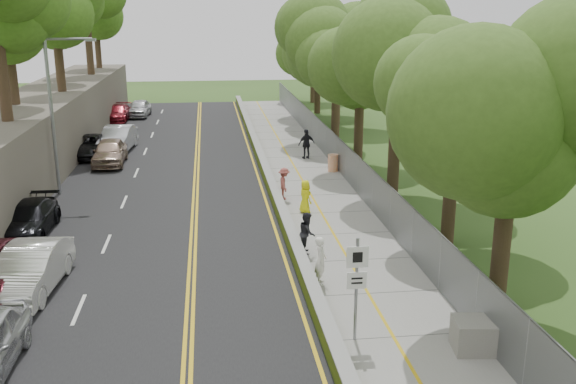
# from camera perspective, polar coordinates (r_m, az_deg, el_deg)

# --- Properties ---
(ground) EXTENTS (140.00, 140.00, 0.00)m
(ground) POSITION_cam_1_polar(r_m,az_deg,el_deg) (21.49, 1.36, -9.43)
(ground) COLOR #33511E
(ground) RESTS_ON ground
(road) EXTENTS (11.20, 66.00, 0.04)m
(road) POSITION_cam_1_polar(r_m,az_deg,el_deg) (35.51, -10.92, 0.58)
(road) COLOR black
(road) RESTS_ON ground
(sidewalk) EXTENTS (4.20, 66.00, 0.05)m
(sidewalk) POSITION_cam_1_polar(r_m,az_deg,el_deg) (35.84, 1.85, 1.01)
(sidewalk) COLOR gray
(sidewalk) RESTS_ON ground
(jersey_barrier) EXTENTS (0.42, 66.00, 0.60)m
(jersey_barrier) POSITION_cam_1_polar(r_m,az_deg,el_deg) (35.49, -1.81, 1.32)
(jersey_barrier) COLOR #96D914
(jersey_barrier) RESTS_ON ground
(rock_embankment) EXTENTS (5.00, 66.00, 4.00)m
(rock_embankment) POSITION_cam_1_polar(r_m,az_deg,el_deg) (36.53, -23.88, 3.12)
(rock_embankment) COLOR #595147
(rock_embankment) RESTS_ON ground
(chainlink_fence) EXTENTS (0.04, 66.00, 2.00)m
(chainlink_fence) POSITION_cam_1_polar(r_m,az_deg,el_deg) (35.99, 5.17, 2.62)
(chainlink_fence) COLOR slate
(chainlink_fence) RESTS_ON ground
(trees_fenceside) EXTENTS (7.00, 66.00, 14.00)m
(trees_fenceside) POSITION_cam_1_polar(r_m,az_deg,el_deg) (35.70, 9.19, 12.12)
(trees_fenceside) COLOR #4C7326
(trees_fenceside) RESTS_ON ground
(streetlight) EXTENTS (2.52, 0.22, 8.00)m
(streetlight) POSITION_cam_1_polar(r_m,az_deg,el_deg) (34.37, -19.94, 7.30)
(streetlight) COLOR gray
(streetlight) RESTS_ON ground
(signpost) EXTENTS (0.62, 0.09, 3.10)m
(signpost) POSITION_cam_1_polar(r_m,az_deg,el_deg) (18.17, 6.13, -7.62)
(signpost) COLOR gray
(signpost) RESTS_ON sidewalk
(construction_barrel) EXTENTS (0.61, 0.61, 1.01)m
(construction_barrel) POSITION_cam_1_polar(r_m,az_deg,el_deg) (37.86, 4.02, 2.61)
(construction_barrel) COLOR orange
(construction_barrel) RESTS_ON sidewalk
(concrete_block) EXTENTS (1.46, 1.17, 0.90)m
(concrete_block) POSITION_cam_1_polar(r_m,az_deg,el_deg) (18.94, 16.53, -12.11)
(concrete_block) COLOR slate
(concrete_block) RESTS_ON sidewalk
(car_1) EXTENTS (2.06, 4.90, 1.57)m
(car_1) POSITION_cam_1_polar(r_m,az_deg,el_deg) (23.23, -21.94, -6.43)
(car_1) COLOR white
(car_1) RESTS_ON road
(car_3) EXTENTS (1.97, 4.62, 1.33)m
(car_3) POSITION_cam_1_polar(r_m,az_deg,el_deg) (29.23, -22.04, -2.21)
(car_3) COLOR black
(car_3) RESTS_ON road
(car_4) EXTENTS (1.91, 4.63, 1.57)m
(car_4) POSITION_cam_1_polar(r_m,az_deg,el_deg) (40.96, -15.57, 3.46)
(car_4) COLOR tan
(car_4) RESTS_ON road
(car_5) EXTENTS (2.26, 5.22, 1.67)m
(car_5) POSITION_cam_1_polar(r_m,az_deg,el_deg) (44.75, -14.90, 4.59)
(car_5) COLOR silver
(car_5) RESTS_ON road
(car_6) EXTENTS (2.71, 5.10, 1.37)m
(car_6) POSITION_cam_1_polar(r_m,az_deg,el_deg) (43.64, -17.08, 3.94)
(car_6) COLOR black
(car_6) RESTS_ON road
(car_7) EXTENTS (2.18, 4.80, 1.36)m
(car_7) POSITION_cam_1_polar(r_m,az_deg,el_deg) (57.36, -14.89, 6.80)
(car_7) COLOR maroon
(car_7) RESTS_ON road
(car_8) EXTENTS (2.06, 4.47, 1.49)m
(car_8) POSITION_cam_1_polar(r_m,az_deg,el_deg) (59.40, -13.08, 7.27)
(car_8) COLOR #B9BABE
(car_8) RESTS_ON road
(painter_0) EXTENTS (0.75, 0.90, 1.56)m
(painter_0) POSITION_cam_1_polar(r_m,az_deg,el_deg) (29.88, 1.54, -0.40)
(painter_0) COLOR yellow
(painter_0) RESTS_ON sidewalk
(painter_1) EXTENTS (0.52, 0.69, 1.71)m
(painter_1) POSITION_cam_1_polar(r_m,az_deg,el_deg) (22.15, 2.92, -6.10)
(painter_1) COLOR white
(painter_1) RESTS_ON sidewalk
(painter_2) EXTENTS (0.73, 0.88, 1.63)m
(painter_2) POSITION_cam_1_polar(r_m,az_deg,el_deg) (24.93, 1.72, -3.64)
(painter_2) COLOR black
(painter_2) RESTS_ON sidewalk
(painter_3) EXTENTS (0.64, 1.06, 1.60)m
(painter_3) POSITION_cam_1_polar(r_m,az_deg,el_deg) (32.02, -0.34, 0.75)
(painter_3) COLOR #A04B44
(painter_3) RESTS_ON sidewalk
(person_far) EXTENTS (1.19, 0.74, 1.89)m
(person_far) POSITION_cam_1_polar(r_m,az_deg,el_deg) (40.98, 1.66, 4.29)
(person_far) COLOR black
(person_far) RESTS_ON sidewalk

